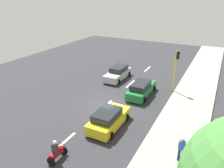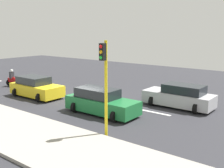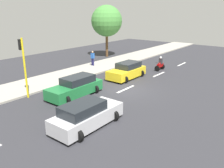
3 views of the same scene
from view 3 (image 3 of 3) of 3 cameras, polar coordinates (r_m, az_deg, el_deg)
The scene contains 13 objects.
ground_plane at distance 19.79m, azimuth 3.35°, elevation -1.40°, with size 40.00×60.00×0.10m, color #2D2D33.
sidewalk at distance 24.24m, azimuth -10.36°, elevation 2.23°, with size 4.00×60.00×0.15m, color #9E998E.
lane_stripe_far_north at distance 30.08m, azimuth 16.59°, elevation 4.64°, with size 0.20×2.40×0.01m, color white.
lane_stripe_north at distance 24.73m, azimuth 11.33°, elevation 2.32°, with size 0.20×2.40×0.01m, color white.
lane_stripe_mid at distance 19.77m, azimuth 3.35°, elevation -1.24°, with size 0.20×2.40×0.01m, color white.
lane_stripe_south at distance 15.55m, azimuth -9.49°, elevation -6.87°, with size 0.20×2.40×0.01m, color white.
car_yellow_cab at distance 22.86m, azimuth 3.65°, elevation 3.21°, with size 2.26×4.24×1.52m.
car_green at distance 18.24m, azimuth -8.85°, elevation -0.74°, with size 2.14×4.57×1.52m.
car_silver at distance 13.42m, azimuth -6.22°, elevation -7.53°, with size 2.15×4.50×1.52m.
motorcycle at distance 26.34m, azimuth 11.60°, elevation 4.66°, with size 0.60×1.30×1.53m.
pedestrian_near_signal at distance 27.42m, azimuth -4.73°, elevation 6.36°, with size 0.40×0.24×1.69m.
traffic_light_corner at distance 18.33m, azimuth -20.78°, elevation 5.60°, with size 0.49×0.24×4.50m.
street_tree_center at distance 33.11m, azimuth -1.30°, elevation 15.06°, with size 4.22×4.22×7.03m.
Camera 3 is at (-10.61, 15.41, 6.39)m, focal length 37.62 mm.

